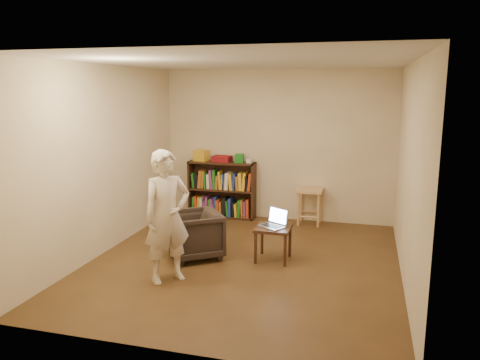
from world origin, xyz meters
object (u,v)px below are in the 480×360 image
(bookshelf, at_px, (222,193))
(armchair, at_px, (194,235))
(stool, at_px, (310,196))
(person, at_px, (167,217))
(side_table, at_px, (273,232))
(laptop, at_px, (274,222))

(bookshelf, xyz_separation_m, armchair, (0.25, -2.08, -0.12))
(stool, height_order, person, person)
(stool, height_order, side_table, stool)
(side_table, bearing_deg, stool, 81.90)
(armchair, relative_size, person, 0.44)
(person, bearing_deg, stool, 17.31)
(bookshelf, relative_size, laptop, 2.88)
(bookshelf, distance_m, person, 2.93)
(stool, relative_size, person, 0.39)
(bookshelf, distance_m, armchair, 2.10)
(laptop, bearing_deg, side_table, -70.48)
(bookshelf, height_order, side_table, bookshelf)
(armchair, height_order, side_table, armchair)
(armchair, bearing_deg, bookshelf, 150.90)
(side_table, bearing_deg, armchair, -170.67)
(stool, relative_size, laptop, 1.47)
(armchair, bearing_deg, side_table, 63.34)
(bookshelf, height_order, laptop, bookshelf)
(stool, bearing_deg, armchair, -123.35)
(armchair, xyz_separation_m, side_table, (1.06, 0.17, 0.07))
(bookshelf, bearing_deg, stool, -2.32)
(stool, bearing_deg, laptop, -98.05)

